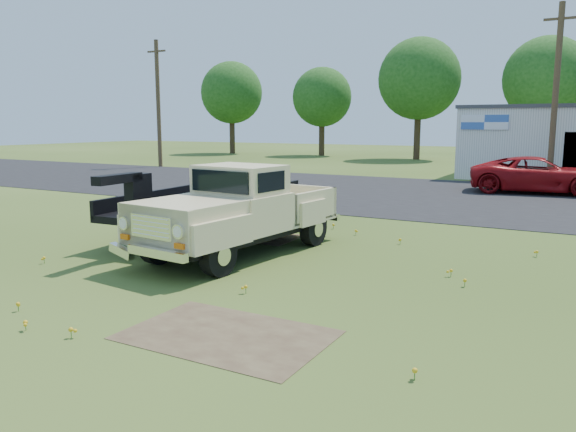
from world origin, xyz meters
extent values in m
plane|color=#334B18|center=(0.00, 0.00, 0.00)|extent=(140.00, 140.00, 0.00)
cube|color=black|center=(0.00, 15.00, 0.00)|extent=(90.00, 14.00, 0.02)
cube|color=#483526|center=(1.50, -3.00, 0.00)|extent=(3.00, 2.00, 0.01)
cube|color=#483526|center=(-2.00, 3.50, 0.00)|extent=(2.20, 1.60, 0.01)
cube|color=white|center=(0.50, 22.95, 3.20)|extent=(2.50, 0.08, 0.80)
cylinder|color=#4C3323|center=(-22.00, 22.00, 4.50)|extent=(0.30, 0.30, 9.00)
cube|color=#4C3323|center=(-22.00, 22.00, 8.20)|extent=(1.60, 0.12, 0.12)
cylinder|color=#4C3323|center=(4.00, 22.00, 4.50)|extent=(0.30, 0.30, 9.00)
cube|color=#4C3323|center=(4.00, 22.00, 8.20)|extent=(1.60, 0.12, 0.12)
cylinder|color=#3B2B1B|center=(-28.00, 40.00, 1.80)|extent=(0.56, 0.56, 3.60)
sphere|color=#184714|center=(-28.00, 40.00, 6.32)|extent=(6.40, 6.40, 6.40)
cylinder|color=#3B2B1B|center=(-18.00, 41.00, 1.62)|extent=(0.56, 0.56, 3.24)
sphere|color=#184714|center=(-18.00, 41.00, 5.69)|extent=(5.76, 5.76, 5.76)
cylinder|color=#3B2B1B|center=(-8.00, 39.50, 1.98)|extent=(0.56, 0.56, 3.96)
sphere|color=#184714|center=(-8.00, 39.50, 6.95)|extent=(7.04, 7.04, 7.04)
cylinder|color=#3B2B1B|center=(2.00, 40.50, 1.89)|extent=(0.56, 0.56, 3.78)
sphere|color=#184714|center=(2.00, 40.50, 6.64)|extent=(6.72, 6.72, 6.72)
imported|color=maroon|center=(3.80, 18.10, 0.81)|extent=(6.18, 3.50, 1.63)
camera|label=1|loc=(6.15, -9.53, 3.12)|focal=35.00mm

